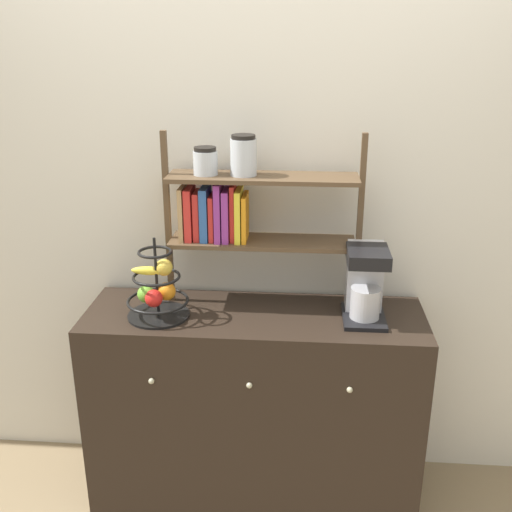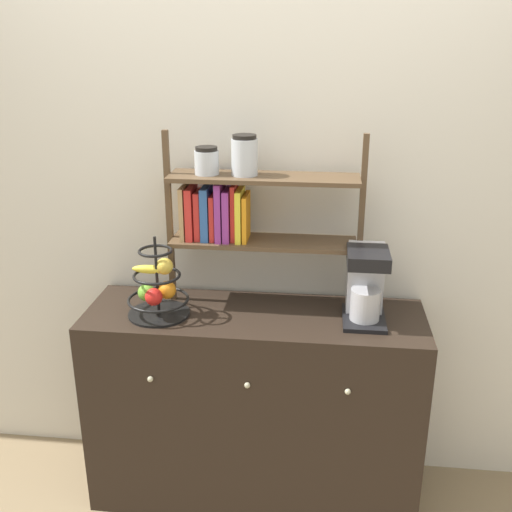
% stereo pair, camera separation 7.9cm
% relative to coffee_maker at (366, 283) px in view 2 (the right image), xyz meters
% --- Properties ---
extents(wall_back, '(7.00, 0.05, 2.60)m').
position_rel_coffee_maker_xyz_m(wall_back, '(-0.45, 0.26, 0.23)').
color(wall_back, silver).
rests_on(wall_back, ground_plane).
extents(sideboard, '(1.43, 0.48, 0.91)m').
position_rel_coffee_maker_xyz_m(sideboard, '(-0.45, -0.02, -0.61)').
color(sideboard, black).
rests_on(sideboard, ground_plane).
extents(coffee_maker, '(0.17, 0.24, 0.31)m').
position_rel_coffee_maker_xyz_m(coffee_maker, '(0.00, 0.00, 0.00)').
color(coffee_maker, black).
rests_on(coffee_maker, sideboard).
extents(fruit_stand, '(0.26, 0.26, 0.34)m').
position_rel_coffee_maker_xyz_m(fruit_stand, '(-0.85, -0.07, -0.04)').
color(fruit_stand, black).
rests_on(fruit_stand, sideboard).
extents(shelf_hutch, '(0.83, 0.20, 0.74)m').
position_rel_coffee_maker_xyz_m(shelf_hutch, '(-0.54, 0.10, 0.29)').
color(shelf_hutch, brown).
rests_on(shelf_hutch, sideboard).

